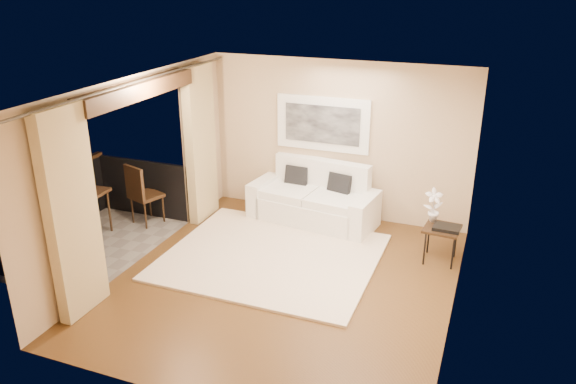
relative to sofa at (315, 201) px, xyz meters
The scene contains 18 objects.
floor 2.14m from the sofa, 82.91° to the right, with size 5.00×5.00×0.00m, color brown.
room_shell 3.54m from the sofa, 131.73° to the right, with size 5.00×6.40×5.00m.
balcony 3.70m from the sofa, 145.46° to the right, with size 1.81×2.60×1.17m.
curtains 2.96m from the sofa, 131.42° to the right, with size 0.16×4.80×2.64m.
artwork 1.31m from the sofa, 91.48° to the left, with size 1.62×0.07×0.92m.
rug 1.57m from the sofa, 96.33° to the right, with size 3.08×2.68×0.04m, color #F3DFC4.
sofa is the anchor object (origin of this frame).
side_table 2.31m from the sofa, 17.97° to the right, with size 0.54×0.54×0.54m.
tray 2.39m from the sofa, 18.41° to the right, with size 0.38×0.28×0.05m, color black.
orchid 2.14m from the sofa, 14.98° to the right, with size 0.27×0.18×0.51m, color white.
bistro_table 3.78m from the sofa, 150.07° to the right, with size 0.66×0.66×0.76m.
balcony_chair_far 2.94m from the sofa, 155.80° to the right, with size 0.58×0.59×1.06m.
balcony_chair_near 3.93m from the sofa, 130.05° to the right, with size 0.48×0.48×0.93m.
ice_bucket 3.89m from the sofa, 152.61° to the right, with size 0.18×0.18×0.20m, color silver.
candle 3.68m from the sofa, 150.65° to the right, with size 0.06×0.06×0.07m, color red.
vase 3.87m from the sofa, 147.98° to the right, with size 0.04×0.04×0.18m, color silver.
glass_a 3.67m from the sofa, 147.84° to the right, with size 0.06×0.06×0.12m, color silver.
glass_b 3.67m from the sofa, 149.06° to the right, with size 0.06×0.06×0.12m, color silver.
Camera 1 is at (2.49, -6.33, 4.03)m, focal length 35.00 mm.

